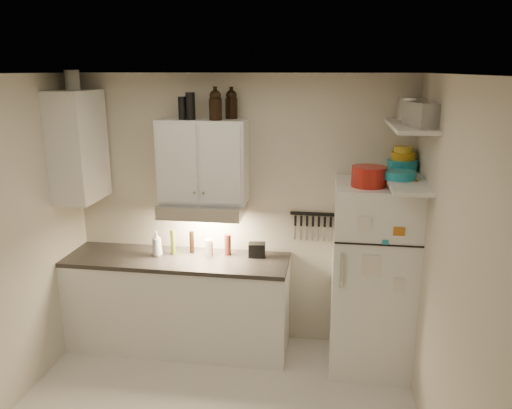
# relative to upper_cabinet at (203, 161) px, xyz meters

# --- Properties ---
(ceiling) EXTENTS (3.20, 3.00, 0.02)m
(ceiling) POSITION_rel_upper_cabinet_xyz_m (0.30, -1.33, 0.78)
(ceiling) COLOR silver
(ceiling) RESTS_ON ground
(back_wall) EXTENTS (3.20, 0.02, 2.60)m
(back_wall) POSITION_rel_upper_cabinet_xyz_m (0.30, 0.18, -0.53)
(back_wall) COLOR beige
(back_wall) RESTS_ON ground
(right_wall) EXTENTS (0.02, 3.00, 2.60)m
(right_wall) POSITION_rel_upper_cabinet_xyz_m (1.91, -1.33, -0.53)
(right_wall) COLOR beige
(right_wall) RESTS_ON ground
(base_cabinet) EXTENTS (2.10, 0.60, 0.88)m
(base_cabinet) POSITION_rel_upper_cabinet_xyz_m (-0.25, -0.14, -1.39)
(base_cabinet) COLOR white
(base_cabinet) RESTS_ON floor
(countertop) EXTENTS (2.10, 0.62, 0.04)m
(countertop) POSITION_rel_upper_cabinet_xyz_m (-0.25, -0.14, -0.93)
(countertop) COLOR #2D2926
(countertop) RESTS_ON base_cabinet
(upper_cabinet) EXTENTS (0.80, 0.33, 0.75)m
(upper_cabinet) POSITION_rel_upper_cabinet_xyz_m (0.00, 0.00, 0.00)
(upper_cabinet) COLOR white
(upper_cabinet) RESTS_ON back_wall
(side_cabinet) EXTENTS (0.33, 0.55, 1.00)m
(side_cabinet) POSITION_rel_upper_cabinet_xyz_m (-1.14, -0.14, 0.12)
(side_cabinet) COLOR white
(side_cabinet) RESTS_ON left_wall
(range_hood) EXTENTS (0.76, 0.46, 0.12)m
(range_hood) POSITION_rel_upper_cabinet_xyz_m (0.00, -0.06, -0.44)
(range_hood) COLOR silver
(range_hood) RESTS_ON back_wall
(fridge) EXTENTS (0.70, 0.68, 1.70)m
(fridge) POSITION_rel_upper_cabinet_xyz_m (1.55, -0.18, -0.98)
(fridge) COLOR white
(fridge) RESTS_ON floor
(shelf_hi) EXTENTS (0.30, 0.95, 0.03)m
(shelf_hi) POSITION_rel_upper_cabinet_xyz_m (1.75, -0.31, 0.38)
(shelf_hi) COLOR white
(shelf_hi) RESTS_ON right_wall
(shelf_lo) EXTENTS (0.30, 0.95, 0.03)m
(shelf_lo) POSITION_rel_upper_cabinet_xyz_m (1.75, -0.31, -0.07)
(shelf_lo) COLOR white
(shelf_lo) RESTS_ON right_wall
(knife_strip) EXTENTS (0.42, 0.02, 0.03)m
(knife_strip) POSITION_rel_upper_cabinet_xyz_m (1.00, 0.15, -0.51)
(knife_strip) COLOR black
(knife_strip) RESTS_ON back_wall
(dutch_oven) EXTENTS (0.31, 0.31, 0.17)m
(dutch_oven) POSITION_rel_upper_cabinet_xyz_m (1.46, -0.28, -0.04)
(dutch_oven) COLOR #A71C13
(dutch_oven) RESTS_ON fridge
(book_stack) EXTENTS (0.20, 0.25, 0.08)m
(book_stack) POSITION_rel_upper_cabinet_xyz_m (1.74, -0.28, -0.09)
(book_stack) COLOR #BE6A17
(book_stack) RESTS_ON fridge
(spice_jar) EXTENTS (0.06, 0.06, 0.09)m
(spice_jar) POSITION_rel_upper_cabinet_xyz_m (1.68, -0.20, -0.08)
(spice_jar) COLOR silver
(spice_jar) RESTS_ON fridge
(stock_pot) EXTENTS (0.33, 0.33, 0.19)m
(stock_pot) POSITION_rel_upper_cabinet_xyz_m (1.81, -0.01, 0.48)
(stock_pot) COLOR silver
(stock_pot) RESTS_ON shelf_hi
(tin_a) EXTENTS (0.21, 0.20, 0.18)m
(tin_a) POSITION_rel_upper_cabinet_xyz_m (1.79, -0.37, 0.48)
(tin_a) COLOR #AAAAAD
(tin_a) RESTS_ON shelf_hi
(tin_b) EXTENTS (0.23, 0.23, 0.18)m
(tin_b) POSITION_rel_upper_cabinet_xyz_m (1.82, -0.57, 0.48)
(tin_b) COLOR #AAAAAD
(tin_b) RESTS_ON shelf_hi
(bowl_teal) EXTENTS (0.26, 0.26, 0.10)m
(bowl_teal) POSITION_rel_upper_cabinet_xyz_m (1.76, 0.00, 0.00)
(bowl_teal) COLOR teal
(bowl_teal) RESTS_ON shelf_lo
(bowl_orange) EXTENTS (0.20, 0.20, 0.06)m
(bowl_orange) POSITION_rel_upper_cabinet_xyz_m (1.76, 0.04, 0.08)
(bowl_orange) COLOR orange
(bowl_orange) RESTS_ON bowl_teal
(bowl_yellow) EXTENTS (0.16, 0.16, 0.05)m
(bowl_yellow) POSITION_rel_upper_cabinet_xyz_m (1.76, 0.04, 0.14)
(bowl_yellow) COLOR gold
(bowl_yellow) RESTS_ON bowl_orange
(plates) EXTENTS (0.34, 0.34, 0.06)m
(plates) POSITION_rel_upper_cabinet_xyz_m (1.70, -0.31, -0.02)
(plates) COLOR teal
(plates) RESTS_ON shelf_lo
(growler_a) EXTENTS (0.15, 0.15, 0.27)m
(growler_a) POSITION_rel_upper_cabinet_xyz_m (0.14, -0.08, 0.51)
(growler_a) COLOR black
(growler_a) RESTS_ON upper_cabinet
(growler_b) EXTENTS (0.13, 0.13, 0.26)m
(growler_b) POSITION_rel_upper_cabinet_xyz_m (0.25, 0.08, 0.51)
(growler_b) COLOR black
(growler_b) RESTS_ON upper_cabinet
(thermos_a) EXTENTS (0.09, 0.09, 0.24)m
(thermos_a) POSITION_rel_upper_cabinet_xyz_m (-0.08, -0.08, 0.49)
(thermos_a) COLOR black
(thermos_a) RESTS_ON upper_cabinet
(thermos_b) EXTENTS (0.09, 0.09, 0.20)m
(thermos_b) POSITION_rel_upper_cabinet_xyz_m (-0.16, -0.07, 0.47)
(thermos_b) COLOR black
(thermos_b) RESTS_ON upper_cabinet
(side_jar) EXTENTS (0.15, 0.15, 0.17)m
(side_jar) POSITION_rel_upper_cabinet_xyz_m (-1.17, -0.07, 0.71)
(side_jar) COLOR silver
(side_jar) RESTS_ON side_cabinet
(soap_bottle) EXTENTS (0.13, 0.13, 0.27)m
(soap_bottle) POSITION_rel_upper_cabinet_xyz_m (-0.44, -0.12, -0.77)
(soap_bottle) COLOR white
(soap_bottle) RESTS_ON countertop
(pepper_mill) EXTENTS (0.08, 0.08, 0.20)m
(pepper_mill) POSITION_rel_upper_cabinet_xyz_m (0.21, 0.01, -0.80)
(pepper_mill) COLOR #5B231B
(pepper_mill) RESTS_ON countertop
(oil_bottle) EXTENTS (0.06, 0.06, 0.24)m
(oil_bottle) POSITION_rel_upper_cabinet_xyz_m (-0.31, -0.05, -0.78)
(oil_bottle) COLOR #546318
(oil_bottle) RESTS_ON countertop
(vinegar_bottle) EXTENTS (0.06, 0.06, 0.22)m
(vinegar_bottle) POSITION_rel_upper_cabinet_xyz_m (-0.14, 0.01, -0.80)
(vinegar_bottle) COLOR black
(vinegar_bottle) RESTS_ON countertop
(clear_bottle) EXTENTS (0.06, 0.06, 0.17)m
(clear_bottle) POSITION_rel_upper_cabinet_xyz_m (0.04, -0.07, -0.82)
(clear_bottle) COLOR silver
(clear_bottle) RESTS_ON countertop
(red_jar) EXTENTS (0.09, 0.09, 0.14)m
(red_jar) POSITION_rel_upper_cabinet_xyz_m (0.04, -0.02, -0.84)
(red_jar) COLOR #A71C13
(red_jar) RESTS_ON countertop
(caddy) EXTENTS (0.17, 0.13, 0.13)m
(caddy) POSITION_rel_upper_cabinet_xyz_m (0.49, 0.00, -0.84)
(caddy) COLOR black
(caddy) RESTS_ON countertop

